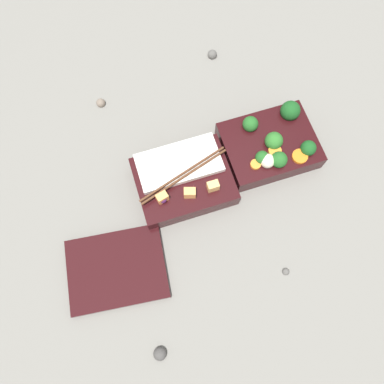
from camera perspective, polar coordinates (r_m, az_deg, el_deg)
ground_plane at (r=0.84m, az=5.65°, el=4.66°), size 3.00×3.00×0.00m
bento_tray_vegetable at (r=0.84m, az=11.83°, el=7.28°), size 0.20×0.16×0.08m
bento_tray_rice at (r=0.79m, az=-1.34°, el=1.90°), size 0.20×0.15×0.07m
bento_lid at (r=0.77m, az=-11.39°, el=-11.43°), size 0.21×0.17×0.01m
pebble_0 at (r=0.92m, az=-13.73°, el=13.04°), size 0.02×0.02×0.02m
pebble_1 at (r=0.98m, az=3.11°, el=20.18°), size 0.02×0.02×0.02m
pebble_2 at (r=0.78m, az=14.15°, el=-11.64°), size 0.02×0.02×0.02m
pebble_3 at (r=0.76m, az=-4.90°, el=-23.35°), size 0.02×0.02×0.02m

